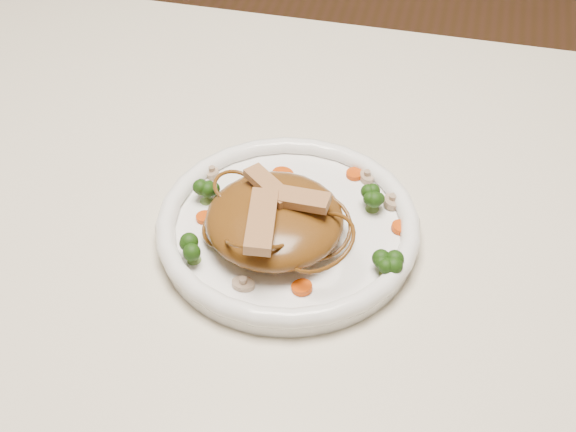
# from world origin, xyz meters

# --- Properties ---
(table) EXTENTS (1.20, 0.80, 0.75)m
(table) POSITION_xyz_m (0.00, 0.00, 0.65)
(table) COLOR beige
(table) RESTS_ON ground
(plate) EXTENTS (0.31, 0.31, 0.02)m
(plate) POSITION_xyz_m (0.02, -0.02, 0.76)
(plate) COLOR white
(plate) RESTS_ON table
(noodle_mound) EXTENTS (0.18, 0.18, 0.04)m
(noodle_mound) POSITION_xyz_m (0.01, -0.04, 0.79)
(noodle_mound) COLOR brown
(noodle_mound) RESTS_ON plate
(chicken_a) EXTENTS (0.07, 0.03, 0.01)m
(chicken_a) POSITION_xyz_m (0.03, -0.03, 0.82)
(chicken_a) COLOR tan
(chicken_a) RESTS_ON noodle_mound
(chicken_b) EXTENTS (0.06, 0.05, 0.01)m
(chicken_b) POSITION_xyz_m (-0.00, -0.02, 0.82)
(chicken_b) COLOR tan
(chicken_b) RESTS_ON noodle_mound
(chicken_c) EXTENTS (0.04, 0.08, 0.01)m
(chicken_c) POSITION_xyz_m (0.00, -0.07, 0.82)
(chicken_c) COLOR tan
(chicken_c) RESTS_ON noodle_mound
(broccoli_0) EXTENTS (0.03, 0.03, 0.03)m
(broccoli_0) POSITION_xyz_m (0.10, 0.02, 0.78)
(broccoli_0) COLOR #1F460E
(broccoli_0) RESTS_ON plate
(broccoli_1) EXTENTS (0.03, 0.03, 0.03)m
(broccoli_1) POSITION_xyz_m (-0.07, -0.00, 0.78)
(broccoli_1) COLOR #1F460E
(broccoli_1) RESTS_ON plate
(broccoli_2) EXTENTS (0.03, 0.03, 0.03)m
(broccoli_2) POSITION_xyz_m (-0.06, -0.09, 0.78)
(broccoli_2) COLOR #1F460E
(broccoli_2) RESTS_ON plate
(broccoli_3) EXTENTS (0.03, 0.03, 0.03)m
(broccoli_3) POSITION_xyz_m (0.12, -0.06, 0.78)
(broccoli_3) COLOR #1F460E
(broccoli_3) RESTS_ON plate
(carrot_0) EXTENTS (0.02, 0.02, 0.00)m
(carrot_0) POSITION_xyz_m (0.07, 0.07, 0.77)
(carrot_0) COLOR #D65007
(carrot_0) RESTS_ON plate
(carrot_1) EXTENTS (0.02, 0.02, 0.00)m
(carrot_1) POSITION_xyz_m (-0.07, -0.03, 0.77)
(carrot_1) COLOR #D65007
(carrot_1) RESTS_ON plate
(carrot_2) EXTENTS (0.03, 0.03, 0.00)m
(carrot_2) POSITION_xyz_m (0.13, -0.00, 0.77)
(carrot_2) COLOR #D65007
(carrot_2) RESTS_ON plate
(carrot_3) EXTENTS (0.03, 0.03, 0.00)m
(carrot_3) POSITION_xyz_m (-0.00, 0.05, 0.77)
(carrot_3) COLOR #D65007
(carrot_3) RESTS_ON plate
(carrot_4) EXTENTS (0.02, 0.02, 0.00)m
(carrot_4) POSITION_xyz_m (0.05, -0.10, 0.77)
(carrot_4) COLOR #D65007
(carrot_4) RESTS_ON plate
(mushroom_0) EXTENTS (0.02, 0.02, 0.01)m
(mushroom_0) POSITION_xyz_m (-0.00, -0.11, 0.77)
(mushroom_0) COLOR #BEA88F
(mushroom_0) RESTS_ON plate
(mushroom_1) EXTENTS (0.03, 0.03, 0.01)m
(mushroom_1) POSITION_xyz_m (0.11, 0.04, 0.77)
(mushroom_1) COLOR #BEA88F
(mushroom_1) RESTS_ON plate
(mushroom_2) EXTENTS (0.03, 0.03, 0.01)m
(mushroom_2) POSITION_xyz_m (-0.08, 0.04, 0.77)
(mushroom_2) COLOR #BEA88F
(mushroom_2) RESTS_ON plate
(mushroom_3) EXTENTS (0.03, 0.03, 0.01)m
(mushroom_3) POSITION_xyz_m (0.08, 0.07, 0.77)
(mushroom_3) COLOR #BEA88F
(mushroom_3) RESTS_ON plate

